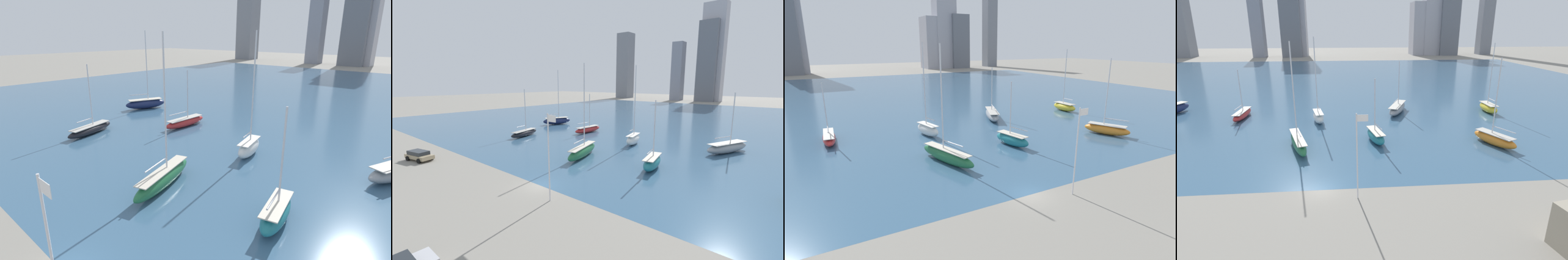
% 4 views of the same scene
% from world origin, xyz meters
% --- Properties ---
extents(ground_plane, '(500.00, 500.00, 0.00)m').
position_xyz_m(ground_plane, '(0.00, 0.00, 0.00)').
color(ground_plane, gray).
extents(harbor_water, '(180.00, 140.00, 0.00)m').
position_xyz_m(harbor_water, '(0.00, 70.00, 0.00)').
color(harbor_water, '#385B7A').
rests_on(harbor_water, ground_plane).
extents(flag_pole, '(1.24, 0.14, 9.54)m').
position_xyz_m(flag_pole, '(4.19, -2.06, 5.24)').
color(flag_pole, silver).
rests_on(flag_pole, ground_plane).
extents(distant_city_skyline, '(198.67, 22.07, 62.94)m').
position_xyz_m(distant_city_skyline, '(7.57, 170.85, 24.74)').
color(distant_city_skyline, slate).
rests_on(distant_city_skyline, ground_plane).
extents(sailboat_gray, '(6.22, 10.56, 10.88)m').
position_xyz_m(sailboat_gray, '(14.09, 31.80, 1.02)').
color(sailboat_gray, gray).
rests_on(sailboat_gray, harbor_water).
extents(sailboat_navy, '(5.41, 8.87, 16.22)m').
position_xyz_m(sailboat_navy, '(-33.62, 34.65, 1.15)').
color(sailboat_navy, '#19234C').
rests_on(sailboat_navy, harbor_water).
extents(sailboat_teal, '(3.30, 6.96, 10.13)m').
position_xyz_m(sailboat_teal, '(7.73, 14.81, 1.03)').
color(sailboat_teal, '#1E757F').
rests_on(sailboat_teal, harbor_water).
extents(sailboat_white, '(3.11, 6.49, 15.96)m').
position_xyz_m(sailboat_white, '(-2.28, 26.45, 1.22)').
color(sailboat_white, white).
rests_on(sailboat_white, harbor_water).
extents(sailboat_black, '(4.22, 9.25, 11.10)m').
position_xyz_m(sailboat_black, '(-26.40, 17.26, 0.81)').
color(sailboat_black, black).
rests_on(sailboat_black, harbor_water).
extents(sailboat_green, '(4.65, 10.49, 15.75)m').
position_xyz_m(sailboat_green, '(-4.23, 12.86, 1.11)').
color(sailboat_green, '#236B3D').
rests_on(sailboat_green, harbor_water).
extents(sailboat_red, '(2.19, 9.05, 9.74)m').
position_xyz_m(sailboat_red, '(-17.88, 30.56, 0.84)').
color(sailboat_red, '#B72828').
rests_on(sailboat_red, harbor_water).
extents(parked_wagon_tan, '(5.26, 3.13, 1.60)m').
position_xyz_m(parked_wagon_tan, '(-23.48, -5.79, 0.89)').
color(parked_wagon_tan, tan).
rests_on(parked_wagon_tan, ground_plane).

